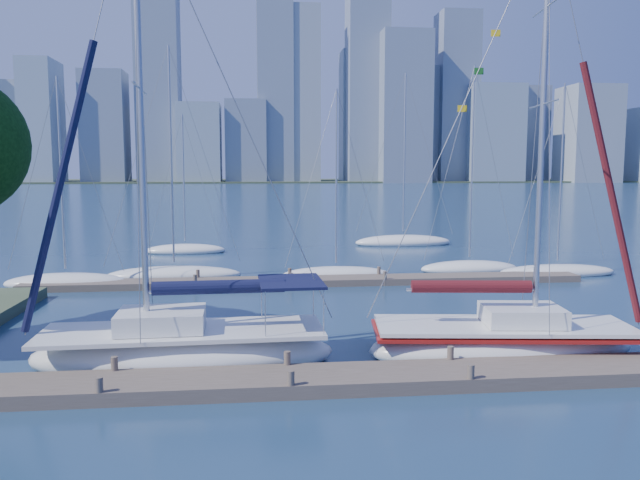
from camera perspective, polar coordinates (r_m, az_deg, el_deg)
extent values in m
plane|color=navy|center=(18.22, -2.85, -13.36)|extent=(700.00, 700.00, 0.00)
cube|color=brown|center=(18.15, -2.85, -12.77)|extent=(26.00, 2.00, 0.40)
cube|color=brown|center=(33.78, -1.00, -3.78)|extent=(30.00, 1.80, 0.36)
cube|color=#38472D|center=(337.18, -5.96, 5.34)|extent=(800.00, 100.00, 1.50)
ellipsoid|color=white|center=(20.71, -12.32, -10.24)|extent=(9.66, 3.43, 1.68)
cube|color=white|center=(20.50, -12.38, -8.14)|extent=(8.95, 3.16, 0.13)
cube|color=white|center=(20.47, -14.29, -7.08)|extent=(2.75, 2.12, 0.62)
cylinder|color=silver|center=(20.06, -16.11, 11.24)|extent=(0.20, 0.20, 13.64)
cylinder|color=silver|center=(20.16, -9.21, -4.57)|extent=(4.53, 0.25, 0.11)
cylinder|color=black|center=(20.14, -9.21, -4.26)|extent=(4.18, 0.58, 0.45)
cube|color=black|center=(20.19, -2.68, -3.83)|extent=(2.10, 2.72, 0.09)
ellipsoid|color=white|center=(22.00, 16.29, -9.40)|extent=(9.32, 4.01, 1.58)
cube|color=white|center=(21.82, 16.35, -7.53)|extent=(8.63, 3.69, 0.13)
cube|color=white|center=(21.91, 17.99, -6.53)|extent=(2.75, 2.21, 0.58)
cylinder|color=silver|center=(21.56, 19.66, 9.89)|extent=(0.19, 0.19, 13.10)
cylinder|color=silver|center=(21.29, 13.64, -4.44)|extent=(4.26, 0.61, 0.11)
cylinder|color=#501115|center=(21.27, 13.65, -4.16)|extent=(3.96, 0.89, 0.42)
cube|color=maroon|center=(21.86, 16.34, -7.98)|extent=(8.83, 3.83, 0.11)
ellipsoid|color=white|center=(35.84, -22.20, -3.65)|extent=(6.67, 3.30, 1.06)
cylinder|color=silver|center=(35.34, -22.59, 5.60)|extent=(0.12, 0.12, 9.99)
ellipsoid|color=white|center=(36.58, -13.18, -3.15)|extent=(7.88, 3.70, 1.05)
cylinder|color=silver|center=(36.10, -13.45, 7.51)|extent=(0.11, 0.11, 12.00)
ellipsoid|color=white|center=(35.93, 1.48, -3.18)|extent=(6.54, 3.67, 0.95)
cylinder|color=silver|center=(35.43, 1.51, 5.77)|extent=(0.10, 0.10, 9.79)
ellipsoid|color=white|center=(39.10, 13.49, -2.56)|extent=(6.29, 2.96, 1.00)
cylinder|color=silver|center=(38.64, 13.74, 6.88)|extent=(0.11, 0.11, 11.36)
ellipsoid|color=white|center=(39.26, 20.85, -2.78)|extent=(7.35, 3.69, 0.96)
cylinder|color=silver|center=(38.80, 21.20, 5.71)|extent=(0.10, 0.10, 10.22)
ellipsoid|color=white|center=(47.57, -12.21, -0.95)|extent=(6.24, 4.33, 1.01)
cylinder|color=silver|center=(47.20, -12.36, 5.54)|extent=(0.11, 0.11, 9.28)
ellipsoid|color=white|center=(51.91, 7.60, -0.20)|extent=(8.32, 5.38, 1.24)
cylinder|color=silver|center=(51.59, 7.72, 7.86)|extent=(0.14, 0.14, 12.77)
cube|color=gray|center=(347.08, -26.53, 8.81)|extent=(14.28, 14.18, 49.33)
cube|color=#8193A7|center=(316.71, -24.07, 9.80)|extent=(14.43, 23.42, 55.73)
cube|color=slate|center=(312.92, -19.06, 9.69)|extent=(19.93, 17.63, 51.78)
cube|color=gray|center=(330.09, -14.37, 8.39)|extent=(14.14, 17.61, 37.26)
cube|color=#8193A7|center=(303.33, -10.94, 8.65)|extent=(19.85, 19.81, 37.18)
cube|color=slate|center=(304.11, -6.79, 8.90)|extent=(19.27, 16.86, 39.12)
cube|color=gray|center=(309.48, -1.98, 13.05)|extent=(20.15, 14.99, 83.78)
cube|color=#8193A7|center=(327.21, 3.28, 11.12)|extent=(15.36, 17.46, 66.08)
cube|color=slate|center=(305.65, 7.71, 11.85)|extent=(23.36, 18.95, 70.72)
cube|color=gray|center=(325.99, 10.55, 10.25)|extent=(14.31, 17.11, 57.02)
cube|color=#8193A7|center=(319.32, 15.56, 9.31)|extent=(25.93, 18.80, 47.06)
cube|color=slate|center=(359.10, 18.49, 9.13)|extent=(16.79, 17.52, 50.32)
cube|color=gray|center=(339.39, 23.30, 8.83)|extent=(24.50, 23.94, 46.99)
cube|color=slate|center=(315.26, -14.64, 16.43)|extent=(19.78, 18.00, 124.12)
cube|color=slate|center=(310.56, -4.15, 14.70)|extent=(17.07, 18.00, 101.95)
cube|color=slate|center=(316.61, 4.34, 16.00)|extent=(19.65, 18.00, 117.92)
cube|color=slate|center=(325.20, 12.32, 12.51)|extent=(19.15, 18.00, 82.94)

